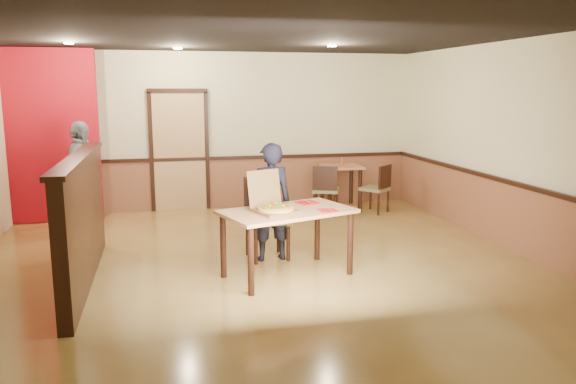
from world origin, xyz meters
The scene contains 26 objects.
floor centered at (0.00, 0.00, 0.00)m, with size 7.00×7.00×0.00m, color #B38C45.
ceiling centered at (0.00, 0.00, 2.80)m, with size 7.00×7.00×0.00m, color black.
wall_back centered at (0.00, 3.50, 1.40)m, with size 7.00×7.00×0.00m, color beige.
wall_right centered at (3.50, 0.00, 1.40)m, with size 7.00×7.00×0.00m, color beige.
wainscot_back centered at (0.00, 3.47, 0.45)m, with size 7.00×0.04×0.90m, color brown.
chair_rail_back centered at (0.00, 3.45, 0.92)m, with size 7.00×0.06×0.06m, color black.
wainscot_right centered at (3.47, 0.00, 0.45)m, with size 0.04×7.00×0.90m, color brown.
chair_rail_right centered at (3.45, 0.00, 0.92)m, with size 0.06×7.00×0.06m, color black.
back_door centered at (-0.80, 3.46, 1.05)m, with size 0.90×0.06×2.10m, color tan.
booth_partition centered at (-2.00, -0.20, 0.74)m, with size 0.20×3.10×1.44m.
red_accent_panel centered at (-2.90, 3.00, 1.40)m, with size 1.60×0.20×2.78m, color #A70B1A.
spot_a centered at (-2.30, 1.80, 2.78)m, with size 0.14×0.14×0.02m, color beige.
spot_b centered at (-0.80, 2.50, 2.78)m, with size 0.14×0.14×0.02m, color beige.
spot_c centered at (1.40, 1.50, 2.78)m, with size 0.14×0.14×0.02m, color beige.
main_table centered at (0.27, -0.51, 0.68)m, with size 1.67×1.27×0.79m.
diner_chair centered at (0.17, 0.31, 0.57)m, with size 0.56×0.56×1.04m.
side_chair_left centered at (1.61, 2.44, 0.48)m, with size 0.56×0.56×0.88m.
side_chair_right centered at (2.57, 2.45, 0.47)m, with size 0.59×0.59×0.85m.
side_table centered at (2.08, 3.05, 0.60)m, with size 0.76×0.76×0.78m.
diner centered at (0.20, 0.16, 0.75)m, with size 0.55×0.36×1.50m, color black.
passerby centered at (-2.29, 2.14, 0.85)m, with size 0.99×0.41×1.69m, color gray.
pizza_box centered at (0.10, -0.57, 0.85)m, with size 0.58×0.62×0.45m.
pizza centered at (0.12, -0.61, 0.83)m, with size 0.41×0.41×0.03m, color #D9904F.
napkin_near centered at (0.72, -0.65, 0.79)m, with size 0.22×0.22×0.01m.
napkin_far centered at (0.60, -0.16, 0.79)m, with size 0.32×0.32×0.01m.
condiment centered at (2.06, 2.90, 0.85)m, with size 0.06×0.06×0.15m, color #954B1B.
Camera 1 is at (-1.11, -6.65, 2.17)m, focal length 35.00 mm.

